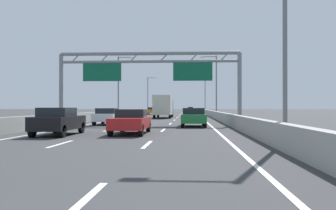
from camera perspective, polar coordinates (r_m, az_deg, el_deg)
The scene contains 53 objects.
ground_plane at distance 102.31m, azimuth 1.40°, elevation -1.14°, with size 260.00×260.00×0.00m, color #38383A.
lane_dash_left_1 at distance 15.74m, azimuth -16.48°, elevation -5.87°, with size 0.16×3.00×0.01m, color white.
lane_dash_left_2 at distance 24.38m, azimuth -9.26°, elevation -3.89°, with size 0.16×3.00×0.01m, color white.
lane_dash_left_3 at distance 33.20m, azimuth -5.86°, elevation -2.93°, with size 0.16×3.00×0.01m, color white.
lane_dash_left_4 at distance 42.10m, azimuth -3.89°, elevation -2.36°, with size 0.16×3.00×0.01m, color white.
lane_dash_left_5 at distance 51.04m, azimuth -2.61°, elevation -2.00°, with size 0.16×3.00×0.01m, color white.
lane_dash_left_6 at distance 59.99m, azimuth -1.72°, elevation -1.74°, with size 0.16×3.00×0.01m, color white.
lane_dash_left_7 at distance 68.96m, azimuth -1.05°, elevation -1.55°, with size 0.16×3.00×0.01m, color white.
lane_dash_left_8 at distance 77.93m, azimuth -0.54°, elevation -1.40°, with size 0.16×3.00×0.01m, color white.
lane_dash_left_9 at distance 86.91m, azimuth -0.14°, elevation -1.28°, with size 0.16×3.00×0.01m, color white.
lane_dash_left_10 at distance 95.90m, azimuth 0.19°, elevation -1.19°, with size 0.16×3.00×0.01m, color white.
lane_dash_left_11 at distance 104.88m, azimuth 0.47°, elevation -1.11°, with size 0.16×3.00×0.01m, color white.
lane_dash_left_12 at distance 113.87m, azimuth 0.70°, elevation -1.04°, with size 0.16×3.00×0.01m, color white.
lane_dash_left_13 at distance 122.86m, azimuth 0.89°, elevation -0.99°, with size 0.16×3.00×0.01m, color white.
lane_dash_left_14 at distance 131.85m, azimuth 1.06°, elevation -0.94°, with size 0.16×3.00×0.01m, color white.
lane_dash_left_15 at distance 140.85m, azimuth 1.21°, elevation -0.90°, with size 0.16×3.00×0.01m, color white.
lane_dash_left_16 at distance 149.84m, azimuth 1.34°, elevation -0.86°, with size 0.16×3.00×0.01m, color white.
lane_dash_left_17 at distance 158.83m, azimuth 1.45°, elevation -0.82°, with size 0.16×3.00×0.01m, color white.
lane_dash_right_0 at distance 6.18m, azimuth -13.33°, elevation -14.68°, with size 0.16×3.00×0.01m, color white.
lane_dash_right_1 at distance 14.92m, azimuth -3.29°, elevation -6.19°, with size 0.16×3.00×0.01m, color white.
lane_dash_right_2 at distance 23.85m, azimuth -0.77°, elevation -3.97°, with size 0.16×3.00×0.01m, color white.
lane_dash_right_3 at distance 32.82m, azimuth 0.37°, elevation -2.96°, with size 0.16×3.00×0.01m, color white.
lane_dash_right_4 at distance 41.80m, azimuth 1.01°, elevation -2.38°, with size 0.16×3.00×0.01m, color white.
lane_dash_right_5 at distance 50.79m, azimuth 1.43°, elevation -2.01°, with size 0.16×3.00×0.01m, color white.
lane_dash_right_6 at distance 59.78m, azimuth 1.72°, elevation -1.75°, with size 0.16×3.00×0.01m, color white.
lane_dash_right_7 at distance 68.78m, azimuth 1.94°, elevation -1.55°, with size 0.16×3.00×0.01m, color white.
lane_dash_right_8 at distance 77.77m, azimuth 2.11°, elevation -1.40°, with size 0.16×3.00×0.01m, color white.
lane_dash_right_9 at distance 86.77m, azimuth 2.24°, elevation -1.29°, with size 0.16×3.00×0.01m, color white.
lane_dash_right_10 at distance 95.77m, azimuth 2.34°, elevation -1.19°, with size 0.16×3.00×0.01m, color white.
lane_dash_right_11 at distance 104.76m, azimuth 2.43°, elevation -1.11°, with size 0.16×3.00×0.01m, color white.
lane_dash_right_12 at distance 113.76m, azimuth 2.51°, elevation -1.04°, with size 0.16×3.00×0.01m, color white.
lane_dash_right_13 at distance 122.76m, azimuth 2.57°, elevation -0.99°, with size 0.16×3.00×0.01m, color white.
lane_dash_right_14 at distance 131.76m, azimuth 2.63°, elevation -0.94°, with size 0.16×3.00×0.01m, color white.
lane_dash_right_15 at distance 140.76m, azimuth 2.67°, elevation -0.90°, with size 0.16×3.00×0.01m, color white.
lane_dash_right_16 at distance 149.76m, azimuth 2.72°, elevation -0.86°, with size 0.16×3.00×0.01m, color white.
lane_dash_right_17 at distance 158.75m, azimuth 2.75°, elevation -0.83°, with size 0.16×3.00×0.01m, color white.
edge_line_left at distance 90.68m, azimuth -2.18°, elevation -1.24°, with size 0.16×176.00×0.01m, color white.
edge_line_right at distance 90.27m, azimuth 4.47°, elevation -1.25°, with size 0.16×176.00×0.01m, color white.
barrier_left at distance 112.73m, azimuth -1.93°, elevation -0.81°, with size 0.45×220.00×0.95m.
barrier_right at distance 112.29m, azimuth 5.10°, elevation -0.81°, with size 0.45×220.00×0.95m.
sign_gantry at distance 31.97m, azimuth -3.05°, elevation 5.58°, with size 16.03×0.36×6.36m.
streetlamp_right_near at distance 17.10m, azimuth 17.05°, elevation 12.76°, with size 2.58×0.28×9.50m.
streetlamp_left_mid at distance 58.04m, azimuth -7.56°, elevation 3.54°, with size 2.58×0.28×9.50m.
streetlamp_right_mid at distance 57.13m, azimuth 7.34°, elevation 3.60°, with size 2.58×0.28×9.50m.
streetlamp_left_far at distance 98.23m, azimuth -3.05°, elevation 1.98°, with size 2.58×0.28×9.50m.
streetlamp_right_far at distance 97.70m, azimuth 5.69°, elevation 1.99°, with size 2.58×0.28×9.50m.
blue_car at distance 110.25m, azimuth 3.51°, elevation -0.68°, with size 1.75×4.43×1.48m.
red_car at distance 20.78m, azimuth -5.81°, elevation -2.54°, with size 1.82×4.54×1.40m.
orange_car at distance 71.93m, azimuth -2.48°, elevation -0.91°, with size 1.90×4.51×1.44m.
black_car at distance 20.63m, azimuth -16.79°, elevation -2.39°, with size 1.77×4.29×1.50m.
white_car at distance 31.78m, azimuth -9.43°, elevation -1.71°, with size 1.81×4.16×1.42m.
green_car at distance 28.48m, azimuth 4.01°, elevation -1.88°, with size 1.88×4.55×1.44m.
box_truck at distance 50.19m, azimuth -0.73°, elevation -0.12°, with size 2.34×8.11×3.06m.
Camera 1 is at (3.52, -2.24, 1.55)m, focal length 38.94 mm.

